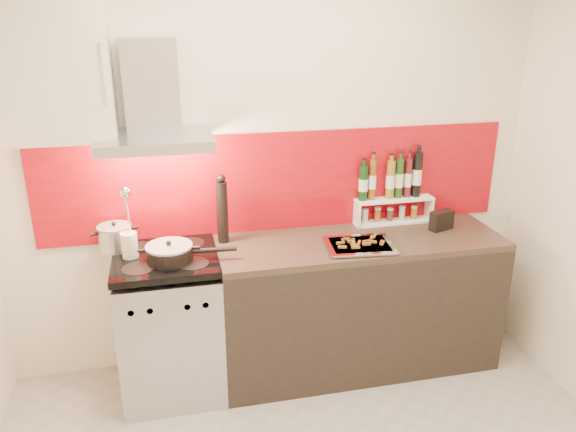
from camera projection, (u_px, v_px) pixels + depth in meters
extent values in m
cube|color=silver|center=(272.00, 170.00, 3.54)|extent=(3.40, 0.02, 2.60)
cube|color=maroon|center=(280.00, 182.00, 3.57)|extent=(3.00, 0.02, 0.64)
cube|color=#B7B7BA|center=(171.00, 328.00, 3.43)|extent=(0.60, 0.60, 0.84)
cube|color=black|center=(174.00, 368.00, 3.20)|extent=(0.50, 0.02, 0.40)
cube|color=#B7B7BA|center=(169.00, 308.00, 3.06)|extent=(0.56, 0.02, 0.12)
cube|color=#FF190C|center=(169.00, 309.00, 3.06)|extent=(0.10, 0.01, 0.04)
cube|color=black|center=(165.00, 258.00, 3.26)|extent=(0.60, 0.60, 0.04)
cube|color=black|center=(357.00, 305.00, 3.67)|extent=(1.80, 0.60, 0.86)
cube|color=black|center=(360.00, 242.00, 3.52)|extent=(1.80, 0.60, 0.04)
cube|color=#B7B7BA|center=(155.00, 140.00, 3.07)|extent=(0.62, 0.50, 0.06)
cube|color=#B7B7BA|center=(151.00, 84.00, 3.11)|extent=(0.30, 0.18, 0.50)
sphere|color=#FFD18C|center=(128.00, 148.00, 3.05)|extent=(0.07, 0.07, 0.07)
sphere|color=#FFD18C|center=(184.00, 146.00, 3.12)|extent=(0.07, 0.07, 0.07)
cube|color=beige|center=(41.00, 72.00, 2.90)|extent=(0.70, 0.35, 0.72)
cylinder|color=#B7B7BA|center=(115.00, 238.00, 3.32)|extent=(0.20, 0.20, 0.14)
cylinder|color=#99999E|center=(114.00, 227.00, 3.29)|extent=(0.20, 0.20, 0.01)
sphere|color=black|center=(114.00, 224.00, 3.29)|extent=(0.03, 0.03, 0.03)
cylinder|color=black|center=(170.00, 254.00, 3.18)|extent=(0.26, 0.26, 0.08)
cylinder|color=#99999E|center=(169.00, 246.00, 3.16)|extent=(0.27, 0.27, 0.01)
sphere|color=black|center=(169.00, 243.00, 3.15)|extent=(0.03, 0.03, 0.03)
cylinder|color=black|center=(215.00, 250.00, 3.21)|extent=(0.25, 0.05, 0.03)
cylinder|color=silver|center=(130.00, 246.00, 3.21)|extent=(0.09, 0.09, 0.16)
cylinder|color=silver|center=(128.00, 212.00, 3.14)|extent=(0.01, 0.07, 0.29)
sphere|color=silver|center=(125.00, 193.00, 3.04)|extent=(0.06, 0.06, 0.06)
cylinder|color=black|center=(222.00, 213.00, 3.40)|extent=(0.07, 0.07, 0.38)
sphere|color=black|center=(221.00, 179.00, 3.33)|extent=(0.05, 0.05, 0.05)
cube|color=white|center=(392.00, 221.00, 3.79)|extent=(0.53, 0.15, 0.01)
cube|color=white|center=(356.00, 213.00, 3.71)|extent=(0.01, 0.15, 0.15)
cube|color=white|center=(428.00, 208.00, 3.82)|extent=(0.02, 0.15, 0.15)
cube|color=white|center=(393.00, 199.00, 3.74)|extent=(0.53, 0.15, 0.02)
cylinder|color=black|center=(363.00, 183.00, 3.65)|extent=(0.06, 0.06, 0.23)
cylinder|color=brown|center=(372.00, 180.00, 3.65)|extent=(0.05, 0.05, 0.27)
cylinder|color=brown|center=(390.00, 180.00, 3.68)|extent=(0.06, 0.06, 0.25)
cylinder|color=#1A3814|center=(399.00, 178.00, 3.69)|extent=(0.05, 0.05, 0.26)
cylinder|color=#4E141A|center=(408.00, 178.00, 3.71)|extent=(0.05, 0.05, 0.26)
cylinder|color=black|center=(417.00, 175.00, 3.71)|extent=(0.06, 0.06, 0.30)
cylinder|color=beige|center=(365.00, 217.00, 3.73)|extent=(0.04, 0.04, 0.08)
cylinder|color=#9D4D1A|center=(377.00, 215.00, 3.75)|extent=(0.04, 0.04, 0.08)
cylinder|color=#483424|center=(390.00, 215.00, 3.77)|extent=(0.04, 0.04, 0.07)
cylinder|color=#B9BAAF|center=(402.00, 214.00, 3.79)|extent=(0.04, 0.04, 0.08)
cylinder|color=#A7651B|center=(414.00, 213.00, 3.81)|extent=(0.04, 0.04, 0.07)
cube|color=black|center=(441.00, 221.00, 3.64)|extent=(0.17, 0.12, 0.14)
cube|color=silver|center=(360.00, 246.00, 3.38)|extent=(0.41, 0.33, 0.01)
cube|color=silver|center=(360.00, 244.00, 3.38)|extent=(0.43, 0.35, 0.01)
cube|color=red|center=(360.00, 244.00, 3.38)|extent=(0.37, 0.28, 0.01)
cube|color=brown|center=(366.00, 244.00, 3.36)|extent=(0.05, 0.02, 0.01)
cube|color=brown|center=(374.00, 236.00, 3.48)|extent=(0.04, 0.05, 0.01)
cube|color=brown|center=(383.00, 243.00, 3.37)|extent=(0.04, 0.05, 0.01)
cube|color=brown|center=(352.00, 241.00, 3.40)|extent=(0.03, 0.05, 0.01)
cube|color=brown|center=(351.00, 239.00, 3.43)|extent=(0.05, 0.03, 0.01)
cube|color=brown|center=(354.00, 245.00, 3.35)|extent=(0.05, 0.05, 0.01)
cube|color=brown|center=(356.00, 247.00, 3.31)|extent=(0.05, 0.03, 0.01)
cube|color=brown|center=(381.00, 242.00, 3.38)|extent=(0.04, 0.05, 0.01)
cube|color=brown|center=(359.00, 243.00, 3.38)|extent=(0.04, 0.05, 0.01)
cube|color=brown|center=(373.00, 242.00, 3.39)|extent=(0.05, 0.04, 0.01)
cube|color=brown|center=(346.00, 239.00, 3.43)|extent=(0.05, 0.02, 0.01)
cube|color=brown|center=(366.00, 241.00, 3.40)|extent=(0.05, 0.03, 0.01)
cube|color=brown|center=(341.00, 243.00, 3.38)|extent=(0.05, 0.02, 0.01)
cube|color=brown|center=(372.00, 238.00, 3.45)|extent=(0.04, 0.05, 0.01)
cube|color=brown|center=(342.00, 247.00, 3.32)|extent=(0.05, 0.03, 0.01)
cube|color=brown|center=(350.00, 240.00, 3.41)|extent=(0.04, 0.05, 0.01)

